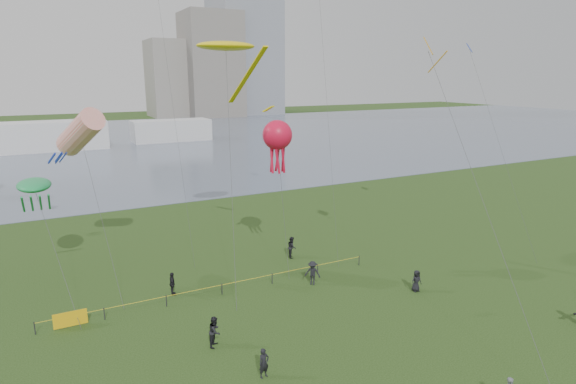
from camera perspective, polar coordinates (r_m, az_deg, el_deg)
name	(u,v)px	position (r m, az deg, el deg)	size (l,w,h in m)	color
lake	(109,143)	(118.82, -20.42, 5.41)	(400.00, 120.00, 0.08)	slate
building_mid	(211,65)	(188.79, -9.08, 14.64)	(20.00, 20.00, 38.00)	slate
building_low	(171,79)	(190.61, -13.70, 12.91)	(16.00, 18.00, 28.00)	gray
pavilion_left	(51,136)	(112.69, -26.29, 5.98)	(22.00, 8.00, 6.00)	silver
pavilion_right	(171,130)	(119.04, -13.67, 7.10)	(18.00, 7.00, 5.00)	silver
fence	(134,306)	(34.24, -17.77, -12.70)	(24.07, 0.07, 1.05)	black
spectator_a	(215,331)	(29.38, -8.65, -16.01)	(0.90, 0.70, 1.84)	black
spectator_b	(313,273)	(36.69, 2.92, -9.56)	(1.20, 0.69, 1.86)	black
spectator_c	(172,284)	(36.04, -13.55, -10.53)	(1.00, 0.42, 1.70)	black
spectator_d	(416,281)	(36.85, 14.97, -10.13)	(0.79, 0.51, 1.61)	black
spectator_f	(264,363)	(26.60, -2.87, -19.59)	(0.59, 0.39, 1.62)	black
spectator_g	(292,247)	(41.84, 0.46, -6.54)	(0.90, 0.70, 1.85)	black
kite_stingray	(226,47)	(40.43, -7.32, 16.69)	(5.99, 11.77, 18.06)	#3F3F42
kite_windsock	(80,132)	(39.15, -23.40, 6.49)	(4.28, 10.01, 13.19)	#3F3F42
kite_creature	(34,185)	(39.63, -27.88, 0.69)	(2.95, 11.13, 8.02)	#3F3F42
kite_octopus	(277,136)	(36.74, -1.27, 6.66)	(2.27, 3.25, 12.11)	#3F3F42
kite_delta	(436,65)	(32.71, 17.09, 14.23)	(2.95, 13.49, 17.76)	#3F3F42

